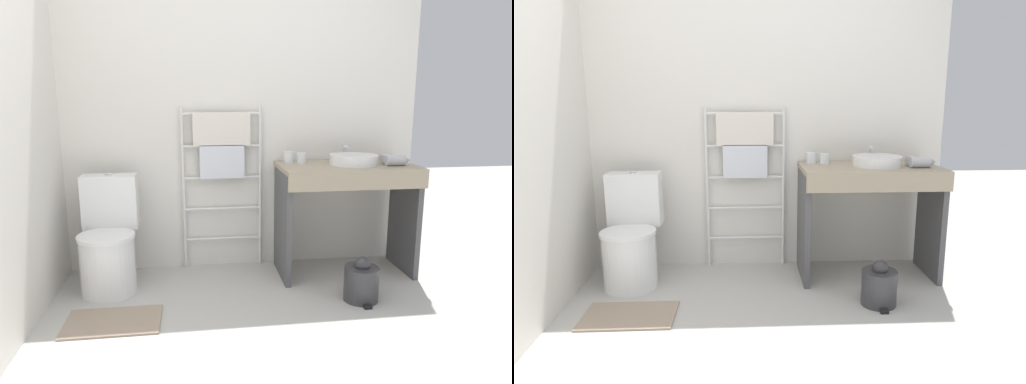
# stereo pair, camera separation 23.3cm
# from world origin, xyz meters

# --- Properties ---
(ground_plane) EXTENTS (12.00, 12.00, 0.00)m
(ground_plane) POSITION_xyz_m (0.00, 0.00, 0.00)
(ground_plane) COLOR #B2AFA8
(wall_back) EXTENTS (2.82, 0.12, 2.61)m
(wall_back) POSITION_xyz_m (0.00, 1.63, 1.30)
(wall_back) COLOR silver
(wall_back) RESTS_ON ground_plane
(wall_side) EXTENTS (0.12, 2.32, 2.61)m
(wall_side) POSITION_xyz_m (-1.35, 0.79, 1.30)
(wall_side) COLOR silver
(wall_side) RESTS_ON ground_plane
(toilet) EXTENTS (0.38, 0.52, 0.79)m
(toilet) POSITION_xyz_m (-0.94, 1.22, 0.32)
(toilet) COLOR white
(toilet) RESTS_ON ground_plane
(towel_radiator) EXTENTS (0.61, 0.06, 1.24)m
(towel_radiator) POSITION_xyz_m (-0.13, 1.52, 0.89)
(towel_radiator) COLOR silver
(towel_radiator) RESTS_ON ground_plane
(vanity_counter) EXTENTS (0.99, 0.56, 0.83)m
(vanity_counter) POSITION_xyz_m (0.77, 1.27, 0.57)
(vanity_counter) COLOR gray
(vanity_counter) RESTS_ON ground_plane
(sink_basin) EXTENTS (0.35, 0.35, 0.07)m
(sink_basin) POSITION_xyz_m (0.82, 1.28, 0.87)
(sink_basin) COLOR white
(sink_basin) RESTS_ON vanity_counter
(faucet) EXTENTS (0.02, 0.10, 0.12)m
(faucet) POSITION_xyz_m (0.82, 1.47, 0.91)
(faucet) COLOR silver
(faucet) RESTS_ON vanity_counter
(cup_near_wall) EXTENTS (0.07, 0.07, 0.08)m
(cup_near_wall) POSITION_xyz_m (0.37, 1.45, 0.87)
(cup_near_wall) COLOR white
(cup_near_wall) RESTS_ON vanity_counter
(cup_near_edge) EXTENTS (0.07, 0.07, 0.07)m
(cup_near_edge) POSITION_xyz_m (0.46, 1.41, 0.87)
(cup_near_edge) COLOR white
(cup_near_edge) RESTS_ON vanity_counter
(hair_dryer) EXTENTS (0.18, 0.18, 0.08)m
(hair_dryer) POSITION_xyz_m (1.10, 1.20, 0.87)
(hair_dryer) COLOR #B7B7BC
(hair_dryer) RESTS_ON vanity_counter
(trash_bin) EXTENTS (0.23, 0.26, 0.30)m
(trash_bin) POSITION_xyz_m (0.73, 0.79, 0.12)
(trash_bin) COLOR #333335
(trash_bin) RESTS_ON ground_plane
(bath_mat) EXTENTS (0.56, 0.36, 0.01)m
(bath_mat) POSITION_xyz_m (-0.84, 0.70, 0.01)
(bath_mat) COLOR gray
(bath_mat) RESTS_ON ground_plane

